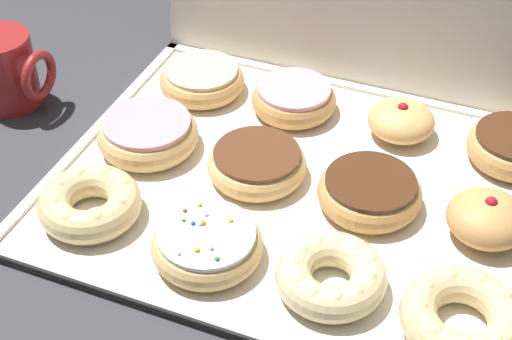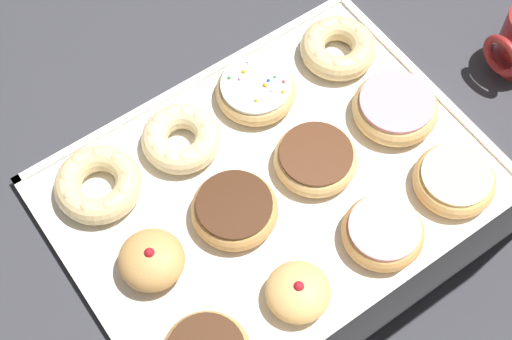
# 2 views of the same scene
# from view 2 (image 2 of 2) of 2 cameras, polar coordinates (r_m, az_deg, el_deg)

# --- Properties ---
(ground_plane) EXTENTS (3.00, 3.00, 0.00)m
(ground_plane) POSITION_cam_2_polar(r_m,az_deg,el_deg) (1.05, 1.55, -1.69)
(ground_plane) COLOR #333338
(donut_box) EXTENTS (0.58, 0.44, 0.01)m
(donut_box) POSITION_cam_2_polar(r_m,az_deg,el_deg) (1.05, 1.56, -1.56)
(donut_box) COLOR silver
(donut_box) RESTS_ON ground
(box_lid_open) EXTENTS (0.58, 0.06, 0.41)m
(box_lid_open) POSITION_cam_2_polar(r_m,az_deg,el_deg) (0.80, 12.55, -7.87)
(box_lid_open) COLOR silver
(box_lid_open) RESTS_ON ground
(cruller_donut_0) EXTENTS (0.11, 0.11, 0.04)m
(cruller_donut_0) POSITION_cam_2_polar(r_m,az_deg,el_deg) (1.16, 6.09, 8.98)
(cruller_donut_0) COLOR #EACC8C
(cruller_donut_0) RESTS_ON donut_box
(sprinkle_donut_1) EXTENTS (0.12, 0.12, 0.04)m
(sprinkle_donut_1) POSITION_cam_2_polar(r_m,az_deg,el_deg) (1.11, -0.02, 5.90)
(sprinkle_donut_1) COLOR #E5B770
(sprinkle_donut_1) RESTS_ON donut_box
(cruller_donut_2) EXTENTS (0.11, 0.11, 0.04)m
(cruller_donut_2) POSITION_cam_2_polar(r_m,az_deg,el_deg) (1.07, -5.56, 2.38)
(cruller_donut_2) COLOR beige
(cruller_donut_2) RESTS_ON donut_box
(cruller_donut_3) EXTENTS (0.12, 0.12, 0.04)m
(cruller_donut_3) POSITION_cam_2_polar(r_m,az_deg,el_deg) (1.05, -11.60, -1.02)
(cruller_donut_3) COLOR #EACC8C
(cruller_donut_3) RESTS_ON donut_box
(pink_frosted_donut_4) EXTENTS (0.12, 0.12, 0.04)m
(pink_frosted_donut_4) POSITION_cam_2_polar(r_m,az_deg,el_deg) (1.10, 10.38, 4.41)
(pink_frosted_donut_4) COLOR #E5B770
(pink_frosted_donut_4) RESTS_ON donut_box
(chocolate_frosted_donut_5) EXTENTS (0.12, 0.12, 0.03)m
(chocolate_frosted_donut_5) POSITION_cam_2_polar(r_m,az_deg,el_deg) (1.05, 4.49, 0.74)
(chocolate_frosted_donut_5) COLOR #E5B770
(chocolate_frosted_donut_5) RESTS_ON donut_box
(chocolate_frosted_donut_6) EXTENTS (0.12, 0.12, 0.04)m
(chocolate_frosted_donut_6) POSITION_cam_2_polar(r_m,az_deg,el_deg) (1.01, -1.65, -2.87)
(chocolate_frosted_donut_6) COLOR tan
(chocolate_frosted_donut_6) RESTS_ON donut_box
(jelly_filled_donut_7) EXTENTS (0.09, 0.09, 0.05)m
(jelly_filled_donut_7) POSITION_cam_2_polar(r_m,az_deg,el_deg) (0.98, -7.62, -6.78)
(jelly_filled_donut_7) COLOR tan
(jelly_filled_donut_7) RESTS_ON donut_box
(glazed_ring_donut_8) EXTENTS (0.11, 0.11, 0.04)m
(glazed_ring_donut_8) POSITION_cam_2_polar(r_m,az_deg,el_deg) (1.06, 14.46, -0.72)
(glazed_ring_donut_8) COLOR tan
(glazed_ring_donut_8) RESTS_ON donut_box
(pink_frosted_donut_9) EXTENTS (0.11, 0.11, 0.04)m
(pink_frosted_donut_9) POSITION_cam_2_polar(r_m,az_deg,el_deg) (1.01, 9.37, -4.55)
(pink_frosted_donut_9) COLOR tan
(pink_frosted_donut_9) RESTS_ON donut_box
(jelly_filled_donut_10) EXTENTS (0.08, 0.08, 0.05)m
(jelly_filled_donut_10) POSITION_cam_2_polar(r_m,az_deg,el_deg) (0.96, 3.12, -8.99)
(jelly_filled_donut_10) COLOR tan
(jelly_filled_donut_10) RESTS_ON donut_box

